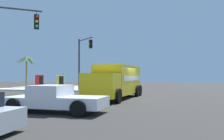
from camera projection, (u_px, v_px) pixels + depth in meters
The scene contains 8 objects.
ground_plane at pixel (127, 98), 20.00m from camera, with size 100.00×100.00×0.00m, color #33302D.
sidewalk_corner_far at pixel (55, 88), 35.77m from camera, with size 12.72×12.72×0.14m, color beige.
delivery_truck at pixel (116, 81), 19.75m from camera, with size 8.45×3.51×2.71m.
traffic_light_secondary at pixel (83, 56), 28.37m from camera, with size 2.65×2.62×6.23m.
pickup_white at pixel (54, 98), 12.19m from camera, with size 2.45×5.29×1.38m.
vending_machine_red at pixel (39, 81), 33.95m from camera, with size 1.12×1.05×1.85m.
vending_machine_blue at pixel (60, 81), 35.19m from camera, with size 1.16×1.17×1.85m.
palm_tree_far at pixel (27, 65), 36.43m from camera, with size 3.01×3.22×4.76m.
Camera 1 is at (-19.80, -3.38, 1.85)m, focal length 38.42 mm.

